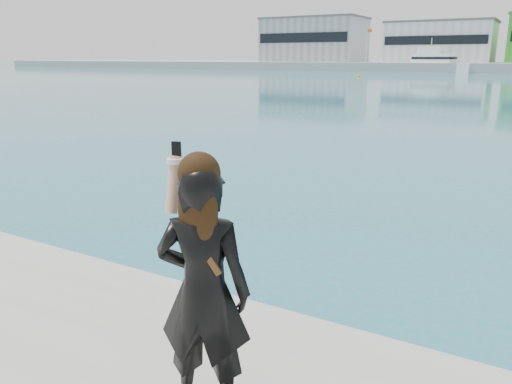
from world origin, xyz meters
TOP-DOWN VIEW (x-y plane):
  - warehouse_grey_left at (-55.00, 127.98)m, footprint 26.52×16.36m
  - warehouse_white at (-22.00, 127.98)m, footprint 24.48×15.35m
  - flagpole_left at (-37.91, 121.00)m, footprint 1.28×0.16m
  - motor_yacht at (-19.91, 113.39)m, footprint 15.94×7.80m
  - buoy_far at (-25.83, 79.92)m, footprint 0.50×0.50m
  - woman at (0.26, -0.54)m, footprint 0.74×0.60m

SIDE VIEW (x-z plane):
  - buoy_far at x=-25.83m, z-range -0.25..0.25m
  - woman at x=0.26m, z-range 0.81..2.67m
  - motor_yacht at x=-19.91m, z-range -1.57..5.60m
  - flagpole_left at x=-37.91m, z-range 2.54..10.54m
  - warehouse_white at x=-22.00m, z-range 2.01..11.51m
  - warehouse_grey_left at x=-55.00m, z-range 2.01..13.51m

